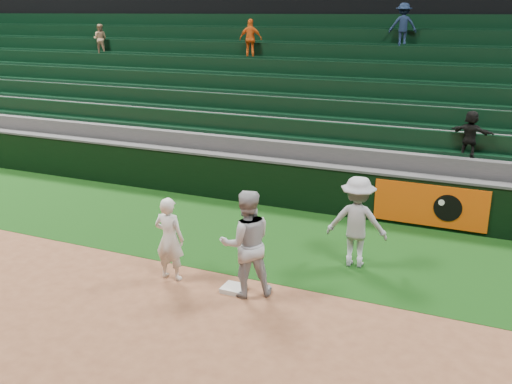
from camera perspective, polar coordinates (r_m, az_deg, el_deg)
ground at (r=10.51m, az=-3.77°, el=-10.47°), size 70.00×70.00×0.00m
foul_grass at (r=12.98m, az=2.34°, el=-4.74°), size 36.00×4.20×0.01m
first_base at (r=10.70m, az=-2.28°, el=-9.62°), size 0.40×0.40×0.09m
first_baseman at (r=10.96m, az=-8.65°, el=-4.65°), size 0.61×0.41×1.65m
baserunner at (r=10.20m, az=-0.98°, el=-5.15°), size 1.22×1.17×1.98m
base_coach at (r=11.53m, az=10.06°, el=-2.96°), size 1.27×0.81×1.86m
field_wall at (r=14.71m, az=5.61°, el=0.52°), size 36.00×0.45×1.25m
stadium_seating at (r=18.00m, az=9.45°, el=7.02°), size 36.00×5.95×5.18m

